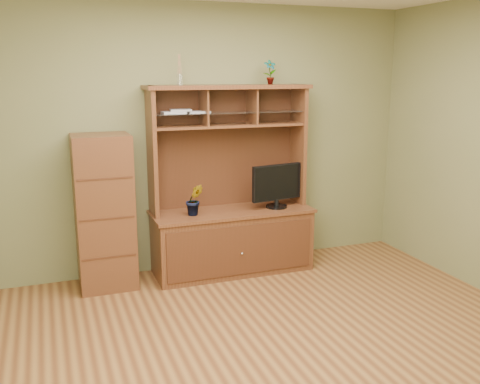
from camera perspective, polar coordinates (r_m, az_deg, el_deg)
room at (r=3.67m, az=4.98°, el=2.06°), size 4.54×4.04×2.74m
media_hutch at (r=5.50m, az=-0.93°, el=-3.17°), size 1.66×0.61×1.90m
monitor at (r=5.50m, az=3.95°, el=0.75°), size 0.57×0.22×0.45m
orchid_plant at (r=5.23m, az=-4.89°, el=-0.83°), size 0.18×0.15×0.31m
top_plant at (r=5.52m, az=3.22°, el=12.66°), size 0.13×0.09×0.25m
reed_diffuser at (r=5.22m, az=-6.46°, el=12.49°), size 0.06×0.06×0.29m
magazines at (r=5.24m, az=-6.01°, el=8.53°), size 0.47×0.18×0.04m
side_cabinet at (r=5.19m, az=-14.27°, el=-2.10°), size 0.52×0.48×1.47m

